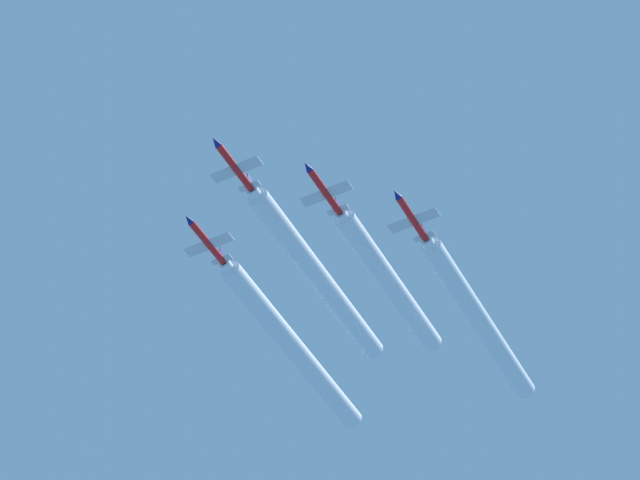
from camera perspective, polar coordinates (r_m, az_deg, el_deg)
name	(u,v)px	position (r m, az deg, el deg)	size (l,w,h in m)	color
jet_lead	(234,166)	(211.34, -3.74, 3.22)	(8.71, 12.69, 3.05)	red
jet_left_wingman	(324,190)	(212.83, 0.16, 2.18)	(8.71, 12.69, 3.05)	red
jet_right_wingman	(206,241)	(221.01, -4.93, -0.04)	(8.71, 12.69, 3.05)	red
jet_outer_left	(411,217)	(215.22, 3.96, 1.00)	(8.71, 12.69, 3.05)	red
smoke_trail_lead	(316,275)	(228.09, -0.15, -1.51)	(3.79, 44.93, 3.79)	white
smoke_trail_left_wingman	(388,281)	(227.93, 2.97, -1.80)	(3.79, 36.46, 3.79)	white
smoke_trail_right_wingman	(292,346)	(239.61, -1.19, -4.60)	(3.79, 48.61, 3.79)	white
smoke_trail_outer_left	(479,320)	(234.06, 6.86, -3.42)	(3.79, 44.42, 3.79)	white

